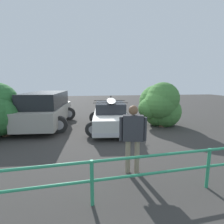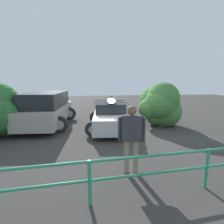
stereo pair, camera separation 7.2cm
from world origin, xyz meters
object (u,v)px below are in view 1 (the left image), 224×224
Objects in this scene: suv_car at (47,109)px; bush_near_left at (160,105)px; sedan_car at (110,116)px; person_bystander at (133,133)px.

bush_near_left is at bearing 171.83° from suv_car.
suv_car is at bearing -8.17° from bush_near_left.
bush_near_left is (-2.67, -0.23, 0.48)m from sedan_car.
sedan_car is 2.39× the size of person_bystander.
sedan_car is at bearing 161.61° from suv_car.
suv_car is 2.84× the size of person_bystander.
bush_near_left is at bearing -175.12° from sedan_car.
suv_car reaches higher than person_bystander.
person_bystander is 0.73× the size of bush_near_left.
suv_car is at bearing -59.58° from person_bystander.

